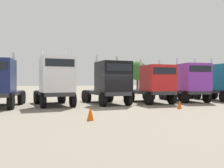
# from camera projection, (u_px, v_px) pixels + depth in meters

# --- Properties ---
(ground) EXTENTS (200.00, 200.00, 0.00)m
(ground) POSITION_uv_depth(u_px,v_px,m) (119.00, 107.00, 18.84)
(ground) COLOR gray
(semi_truck_white) EXTENTS (2.67, 6.18, 4.43)m
(semi_truck_white) POSITION_uv_depth(u_px,v_px,m) (56.00, 81.00, 19.38)
(semi_truck_white) COLOR #333338
(semi_truck_white) RESTS_ON ground
(semi_truck_black) EXTENTS (2.59, 6.42, 4.16)m
(semi_truck_black) POSITION_uv_depth(u_px,v_px,m) (110.00, 82.00, 20.69)
(semi_truck_black) COLOR #333338
(semi_truck_black) RESTS_ON ground
(semi_truck_red) EXTENTS (2.86, 6.25, 3.95)m
(semi_truck_red) POSITION_uv_depth(u_px,v_px,m) (154.00, 84.00, 21.93)
(semi_truck_red) COLOR #333338
(semi_truck_red) RESTS_ON ground
(semi_truck_purple) EXTENTS (3.61, 6.74, 4.20)m
(semi_truck_purple) POSITION_uv_depth(u_px,v_px,m) (189.00, 82.00, 23.52)
(semi_truck_purple) COLOR #333338
(semi_truck_purple) RESTS_ON ground
(semi_truck_teal) EXTENTS (2.97, 6.48, 4.25)m
(semi_truck_teal) POSITION_uv_depth(u_px,v_px,m) (224.00, 82.00, 24.56)
(semi_truck_teal) COLOR #333338
(semi_truck_teal) RESTS_ON ground
(traffic_cone_near) EXTENTS (0.36, 0.36, 0.60)m
(traffic_cone_near) POSITION_uv_depth(u_px,v_px,m) (179.00, 105.00, 17.55)
(traffic_cone_near) COLOR #F2590C
(traffic_cone_near) RESTS_ON ground
(traffic_cone_mid) EXTENTS (0.36, 0.36, 0.69)m
(traffic_cone_mid) POSITION_uv_depth(u_px,v_px,m) (90.00, 113.00, 12.30)
(traffic_cone_mid) COLOR #F2590C
(traffic_cone_mid) RESTS_ON ground
(oak_far_centre) EXTENTS (3.49, 3.49, 5.74)m
(oak_far_centre) POSITION_uv_depth(u_px,v_px,m) (56.00, 69.00, 38.27)
(oak_far_centre) COLOR #4C3823
(oak_far_centre) RESTS_ON ground
(oak_far_right) EXTENTS (3.29, 3.29, 5.48)m
(oak_far_right) POSITION_uv_depth(u_px,v_px,m) (137.00, 71.00, 42.35)
(oak_far_right) COLOR #4C3823
(oak_far_right) RESTS_ON ground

